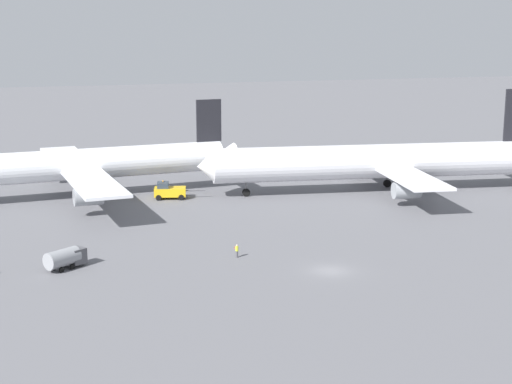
# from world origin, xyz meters

# --- Properties ---
(ground_plane) EXTENTS (600.00, 600.00, 0.00)m
(ground_plane) POSITION_xyz_m (0.00, 0.00, 0.00)
(ground_plane) COLOR slate
(airliner_at_gate_left) EXTENTS (58.87, 47.87, 15.17)m
(airliner_at_gate_left) POSITION_xyz_m (-25.28, 48.09, 5.39)
(airliner_at_gate_left) COLOR white
(airliner_at_gate_left) RESTS_ON ground
(airliner_being_pushed) EXTENTS (59.37, 40.84, 16.92)m
(airliner_being_pushed) POSITION_xyz_m (24.51, 37.54, 5.11)
(airliner_being_pushed) COLOR silver
(airliner_being_pushed) RESTS_ON ground
(pushback_tug) EXTENTS (8.34, 4.04, 3.00)m
(pushback_tug) POSITION_xyz_m (-9.57, 43.10, 1.27)
(pushback_tug) COLOR gold
(pushback_tug) RESTS_ON ground
(gse_fuel_bowser_stubby) EXTENTS (5.11, 4.30, 2.40)m
(gse_fuel_bowser_stubby) POSITION_xyz_m (-28.45, 10.14, 1.33)
(gse_fuel_bowser_stubby) COLOR gray
(gse_fuel_bowser_stubby) RESTS_ON ground
(ground_crew_ramp_agent_by_cones) EXTENTS (0.50, 0.36, 1.61)m
(ground_crew_ramp_agent_by_cones) POSITION_xyz_m (-8.60, 8.33, 0.83)
(ground_crew_ramp_agent_by_cones) COLOR #4C4C51
(ground_crew_ramp_agent_by_cones) RESTS_ON ground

